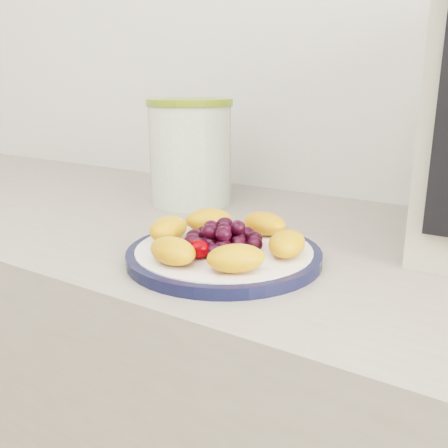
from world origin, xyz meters
The scene contains 5 objects.
plate_rim centered at (-0.02, 1.06, 0.91)m, with size 0.25×0.25×0.01m, color #101533.
plate_face centered at (-0.02, 1.06, 0.91)m, with size 0.23×0.23×0.02m, color white.
canister centered at (-0.24, 1.30, 0.99)m, with size 0.15×0.15×0.18m, color #365E1A.
canister_lid centered at (-0.24, 1.30, 1.09)m, with size 0.16×0.16×0.01m, color olive.
fruit_plate centered at (-0.02, 1.06, 0.93)m, with size 0.22×0.22×0.04m.
Camera 1 is at (0.32, 0.54, 1.13)m, focal length 40.00 mm.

